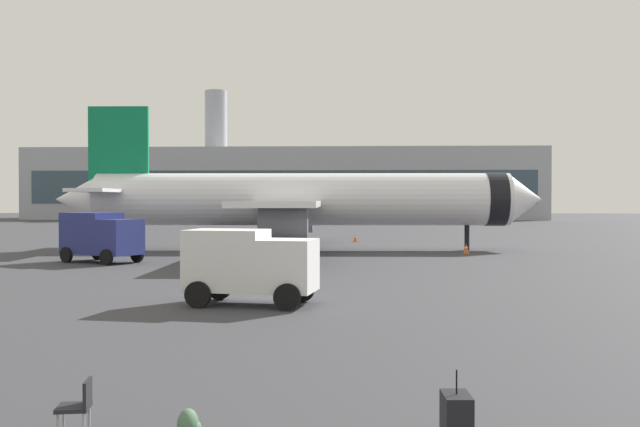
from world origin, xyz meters
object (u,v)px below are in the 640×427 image
object	(u,v)px
airplane_at_gate	(299,200)
traveller_backpack	(189,425)
rolling_suitcase	(456,418)
service_truck	(101,235)
gate_chair	(79,404)
safety_cone_mid	(194,239)
cargo_van	(249,263)
safety_cone_far	(466,248)
safety_cone_near	(355,238)

from	to	relation	value
airplane_at_gate	traveller_backpack	world-z (taller)	airplane_at_gate
airplane_at_gate	rolling_suitcase	bearing A→B (deg)	-82.69
rolling_suitcase	service_truck	bearing A→B (deg)	117.91
airplane_at_gate	gate_chair	bearing A→B (deg)	-90.52
gate_chair	airplane_at_gate	bearing A→B (deg)	89.48
service_truck	safety_cone_mid	bearing A→B (deg)	85.81
airplane_at_gate	cargo_van	xyz separation A→B (m)	(0.28, -27.68, -2.21)
safety_cone_far	gate_chair	world-z (taller)	gate_chair
safety_cone_mid	traveller_backpack	bearing A→B (deg)	-77.63
cargo_van	safety_cone_near	bearing A→B (deg)	84.17
cargo_van	safety_cone_near	xyz separation A→B (m)	(3.90, 38.21, -1.09)
safety_cone_mid	traveller_backpack	world-z (taller)	safety_cone_mid
airplane_at_gate	safety_cone_near	distance (m)	11.80
cargo_van	safety_cone_far	size ratio (longest dim) A/B	6.70
service_truck	cargo_van	bearing A→B (deg)	-56.23
cargo_van	service_truck	bearing A→B (deg)	123.77
gate_chair	safety_cone_far	bearing A→B (deg)	72.61
safety_cone_near	safety_cone_mid	xyz separation A→B (m)	(-13.61, -3.01, 0.01)
safety_cone_mid	safety_cone_far	bearing A→B (deg)	-26.78
safety_cone_near	traveller_backpack	xyz separation A→B (m)	(-2.83, -52.13, -0.13)
service_truck	safety_cone_near	bearing A→B (deg)	55.35
safety_cone_mid	safety_cone_far	xyz separation A→B (m)	(21.05, -10.63, -0.03)
service_truck	gate_chair	size ratio (longest dim) A/B	6.12
airplane_at_gate	safety_cone_near	size ratio (longest dim) A/B	48.57
safety_cone_far	gate_chair	xyz separation A→B (m)	(-12.01, -38.36, 0.15)
service_truck	safety_cone_mid	xyz separation A→B (m)	(1.36, 18.64, -1.23)
rolling_suitcase	gate_chair	bearing A→B (deg)	178.94
service_truck	safety_cone_far	size ratio (longest dim) A/B	7.56
safety_cone_near	safety_cone_mid	distance (m)	13.94
safety_cone_mid	safety_cone_far	distance (m)	23.58
traveller_backpack	gate_chair	distance (m)	1.75
safety_cone_near	gate_chair	bearing A→B (deg)	-95.02
cargo_van	safety_cone_mid	xyz separation A→B (m)	(-9.70, 35.19, -1.07)
service_truck	safety_cone_near	size ratio (longest dim) A/B	7.17
airplane_at_gate	safety_cone_mid	xyz separation A→B (m)	(-9.42, 7.51, -3.28)
cargo_van	safety_cone_near	world-z (taller)	cargo_van
traveller_backpack	rolling_suitcase	bearing A→B (deg)	0.36
safety_cone_near	safety_cone_mid	size ratio (longest dim) A/B	0.96
airplane_at_gate	traveller_backpack	bearing A→B (deg)	-88.14
rolling_suitcase	traveller_backpack	bearing A→B (deg)	-179.64
rolling_suitcase	gate_chair	xyz separation A→B (m)	(-5.72, 0.11, 0.11)
service_truck	gate_chair	xyz separation A→B (m)	(10.41, -30.34, -1.11)
traveller_backpack	gate_chair	size ratio (longest dim) A/B	0.56
airplane_at_gate	rolling_suitcase	distance (m)	42.05
rolling_suitcase	gate_chair	distance (m)	5.72
safety_cone_mid	airplane_at_gate	bearing A→B (deg)	-38.56
airplane_at_gate	safety_cone_mid	world-z (taller)	airplane_at_gate
safety_cone_far	gate_chair	bearing A→B (deg)	-107.39
airplane_at_gate	safety_cone_far	world-z (taller)	airplane_at_gate
rolling_suitcase	traveller_backpack	world-z (taller)	rolling_suitcase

